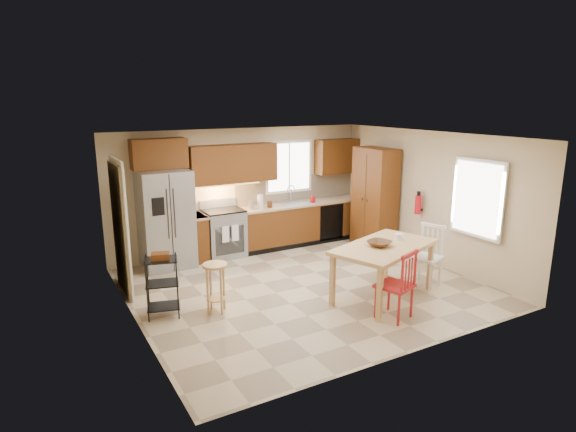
# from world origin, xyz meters

# --- Properties ---
(floor) EXTENTS (5.50, 5.50, 0.00)m
(floor) POSITION_xyz_m (0.00, 0.00, 0.00)
(floor) COLOR tan
(floor) RESTS_ON ground
(ceiling) EXTENTS (5.50, 5.00, 0.02)m
(ceiling) POSITION_xyz_m (0.00, 0.00, 2.50)
(ceiling) COLOR silver
(ceiling) RESTS_ON ground
(wall_back) EXTENTS (5.50, 0.02, 2.50)m
(wall_back) POSITION_xyz_m (0.00, 2.50, 1.25)
(wall_back) COLOR #CCB793
(wall_back) RESTS_ON ground
(wall_front) EXTENTS (5.50, 0.02, 2.50)m
(wall_front) POSITION_xyz_m (0.00, -2.50, 1.25)
(wall_front) COLOR #CCB793
(wall_front) RESTS_ON ground
(wall_left) EXTENTS (0.02, 5.00, 2.50)m
(wall_left) POSITION_xyz_m (-2.75, 0.00, 1.25)
(wall_left) COLOR #CCB793
(wall_left) RESTS_ON ground
(wall_right) EXTENTS (0.02, 5.00, 2.50)m
(wall_right) POSITION_xyz_m (2.75, 0.00, 1.25)
(wall_right) COLOR #CCB793
(wall_right) RESTS_ON ground
(refrigerator) EXTENTS (0.92, 0.75, 1.82)m
(refrigerator) POSITION_xyz_m (-1.70, 2.12, 0.91)
(refrigerator) COLOR gray
(refrigerator) RESTS_ON floor
(range_stove) EXTENTS (0.76, 0.63, 0.92)m
(range_stove) POSITION_xyz_m (-0.55, 2.19, 0.46)
(range_stove) COLOR gray
(range_stove) RESTS_ON floor
(base_cabinet_narrow) EXTENTS (0.30, 0.60, 0.90)m
(base_cabinet_narrow) POSITION_xyz_m (-1.10, 2.20, 0.45)
(base_cabinet_narrow) COLOR #5B2B10
(base_cabinet_narrow) RESTS_ON floor
(base_cabinet_run) EXTENTS (2.92, 0.60, 0.90)m
(base_cabinet_run) POSITION_xyz_m (1.29, 2.20, 0.45)
(base_cabinet_run) COLOR #5B2B10
(base_cabinet_run) RESTS_ON floor
(dishwasher) EXTENTS (0.60, 0.02, 0.78)m
(dishwasher) POSITION_xyz_m (1.85, 1.91, 0.45)
(dishwasher) COLOR black
(dishwasher) RESTS_ON floor
(backsplash) EXTENTS (2.92, 0.03, 0.55)m
(backsplash) POSITION_xyz_m (1.29, 2.48, 1.18)
(backsplash) COLOR beige
(backsplash) RESTS_ON wall_back
(upper_over_fridge) EXTENTS (1.00, 0.35, 0.55)m
(upper_over_fridge) POSITION_xyz_m (-1.70, 2.33, 2.10)
(upper_over_fridge) COLOR #53290D
(upper_over_fridge) RESTS_ON wall_back
(upper_left_block) EXTENTS (1.80, 0.35, 0.75)m
(upper_left_block) POSITION_xyz_m (-0.25, 2.33, 1.83)
(upper_left_block) COLOR #53290D
(upper_left_block) RESTS_ON wall_back
(upper_right_block) EXTENTS (1.00, 0.35, 0.75)m
(upper_right_block) POSITION_xyz_m (2.25, 2.33, 1.83)
(upper_right_block) COLOR #53290D
(upper_right_block) RESTS_ON wall_back
(window_back) EXTENTS (1.12, 0.04, 1.12)m
(window_back) POSITION_xyz_m (1.10, 2.48, 1.65)
(window_back) COLOR white
(window_back) RESTS_ON wall_back
(sink) EXTENTS (0.62, 0.46, 0.16)m
(sink) POSITION_xyz_m (1.10, 2.20, 0.86)
(sink) COLOR gray
(sink) RESTS_ON base_cabinet_run
(undercab_glow) EXTENTS (1.60, 0.30, 0.01)m
(undercab_glow) POSITION_xyz_m (-0.55, 2.30, 1.43)
(undercab_glow) COLOR #FFBF66
(undercab_glow) RESTS_ON wall_back
(soap_bottle) EXTENTS (0.09, 0.09, 0.19)m
(soap_bottle) POSITION_xyz_m (1.48, 2.10, 1.00)
(soap_bottle) COLOR #B00C19
(soap_bottle) RESTS_ON base_cabinet_run
(paper_towel) EXTENTS (0.12, 0.12, 0.28)m
(paper_towel) POSITION_xyz_m (0.25, 2.15, 1.04)
(paper_towel) COLOR silver
(paper_towel) RESTS_ON base_cabinet_run
(canister_steel) EXTENTS (0.11, 0.11, 0.18)m
(canister_steel) POSITION_xyz_m (0.05, 2.15, 0.99)
(canister_steel) COLOR gray
(canister_steel) RESTS_ON base_cabinet_run
(canister_wood) EXTENTS (0.10, 0.10, 0.14)m
(canister_wood) POSITION_xyz_m (0.45, 2.12, 0.97)
(canister_wood) COLOR #4F3015
(canister_wood) RESTS_ON base_cabinet_run
(pantry) EXTENTS (0.50, 0.95, 2.10)m
(pantry) POSITION_xyz_m (2.43, 1.20, 1.05)
(pantry) COLOR #5B2B10
(pantry) RESTS_ON floor
(fire_extinguisher) EXTENTS (0.12, 0.12, 0.36)m
(fire_extinguisher) POSITION_xyz_m (2.63, 0.15, 1.10)
(fire_extinguisher) COLOR #B00C19
(fire_extinguisher) RESTS_ON wall_right
(window_right) EXTENTS (0.04, 1.02, 1.32)m
(window_right) POSITION_xyz_m (2.68, -1.15, 1.45)
(window_right) COLOR white
(window_right) RESTS_ON wall_right
(doorway) EXTENTS (0.04, 0.95, 2.10)m
(doorway) POSITION_xyz_m (-2.67, 1.30, 1.05)
(doorway) COLOR #8C7A59
(doorway) RESTS_ON wall_left
(dining_table) EXTENTS (1.96, 1.49, 0.85)m
(dining_table) POSITION_xyz_m (0.86, -0.97, 0.42)
(dining_table) COLOR tan
(dining_table) RESTS_ON floor
(chair_red) EXTENTS (0.61, 0.61, 1.02)m
(chair_red) POSITION_xyz_m (0.51, -1.62, 0.51)
(chair_red) COLOR #A7191C
(chair_red) RESTS_ON floor
(chair_white) EXTENTS (0.61, 0.61, 1.02)m
(chair_white) POSITION_xyz_m (1.81, -0.92, 0.51)
(chair_white) COLOR silver
(chair_white) RESTS_ON floor
(table_bowl) EXTENTS (0.45, 0.45, 0.09)m
(table_bowl) POSITION_xyz_m (0.75, -0.97, 0.86)
(table_bowl) COLOR #4F3015
(table_bowl) RESTS_ON dining_table
(table_jar) EXTENTS (0.18, 0.18, 0.17)m
(table_jar) POSITION_xyz_m (1.24, -0.87, 0.89)
(table_jar) COLOR silver
(table_jar) RESTS_ON dining_table
(bar_stool) EXTENTS (0.47, 0.47, 0.75)m
(bar_stool) POSITION_xyz_m (-1.64, -0.19, 0.37)
(bar_stool) COLOR tan
(bar_stool) RESTS_ON floor
(utility_cart) EXTENTS (0.53, 0.46, 0.91)m
(utility_cart) POSITION_xyz_m (-2.35, 0.05, 0.46)
(utility_cart) COLOR black
(utility_cart) RESTS_ON floor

